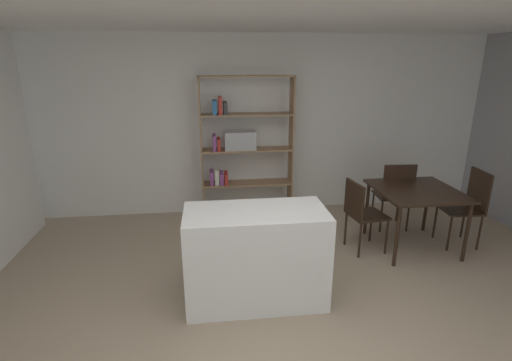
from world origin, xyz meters
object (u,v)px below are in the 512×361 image
object	(u,v)px
open_bookshelf	(239,149)
dining_chair_far	(395,191)
dining_chair_island_side	(361,210)
dining_table	(416,196)
kitchen_island	(256,256)
dining_chair_window_side	(469,202)

from	to	relation	value
open_bookshelf	dining_chair_far	world-z (taller)	open_bookshelf
dining_chair_island_side	dining_chair_far	world-z (taller)	dining_chair_far
open_bookshelf	dining_table	world-z (taller)	open_bookshelf
dining_chair_far	dining_table	bearing A→B (deg)	94.60
open_bookshelf	dining_table	size ratio (longest dim) A/B	2.10
dining_chair_far	kitchen_island	bearing A→B (deg)	37.47
dining_chair_island_side	dining_chair_far	distance (m)	0.87
open_bookshelf	dining_table	bearing A→B (deg)	-30.79
open_bookshelf	dining_chair_island_side	distance (m)	1.92
kitchen_island	open_bookshelf	bearing A→B (deg)	89.47
dining_chair_island_side	dining_chair_far	size ratio (longest dim) A/B	0.93
dining_chair_far	dining_chair_window_side	xyz separation A→B (m)	(0.72, -0.52, 0.00)
open_bookshelf	dining_chair_window_side	distance (m)	3.08
open_bookshelf	dining_chair_island_side	xyz separation A→B (m)	(1.37, -1.24, -0.51)
dining_table	dining_chair_far	distance (m)	0.53
open_bookshelf	dining_chair_far	size ratio (longest dim) A/B	2.15
dining_chair_island_side	open_bookshelf	bearing A→B (deg)	39.19
kitchen_island	dining_chair_far	distance (m)	2.50
dining_chair_island_side	kitchen_island	bearing A→B (deg)	113.02
dining_chair_far	open_bookshelf	bearing A→B (deg)	-15.29
kitchen_island	dining_chair_far	xyz separation A→B (m)	(2.08, 1.38, 0.10)
dining_table	dining_chair_far	world-z (taller)	dining_chair_far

